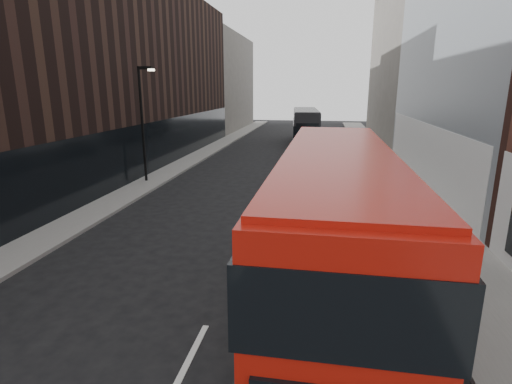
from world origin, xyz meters
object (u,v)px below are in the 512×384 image
at_px(street_lamp, 143,117).
at_px(car_a, 296,172).
at_px(car_c, 298,156).
at_px(car_b, 330,173).
at_px(red_bus, 335,230).
at_px(grey_bus, 305,125).

distance_m(street_lamp, car_a, 10.16).
height_order(car_a, car_c, same).
distance_m(car_b, car_c, 7.19).
xyz_separation_m(red_bus, car_a, (-1.95, 15.54, -1.83)).
bearing_deg(red_bus, street_lamp, 129.63).
height_order(red_bus, car_c, red_bus).
xyz_separation_m(street_lamp, car_b, (11.53, 1.29, -3.41)).
relative_size(grey_bus, car_b, 2.44).
bearing_deg(street_lamp, car_c, 41.54).
distance_m(grey_bus, car_a, 19.13).
height_order(grey_bus, car_b, grey_bus).
bearing_deg(red_bus, grey_bus, 94.28).
bearing_deg(street_lamp, red_bus, -50.84).
bearing_deg(car_c, red_bus, -87.54).
height_order(street_lamp, grey_bus, street_lamp).
bearing_deg(car_b, red_bus, -84.33).
relative_size(street_lamp, car_c, 1.48).
height_order(grey_bus, car_c, grey_bus).
relative_size(red_bus, car_c, 2.38).
distance_m(grey_bus, car_c, 12.69).
bearing_deg(red_bus, car_a, 97.62).
relative_size(grey_bus, car_a, 2.84).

